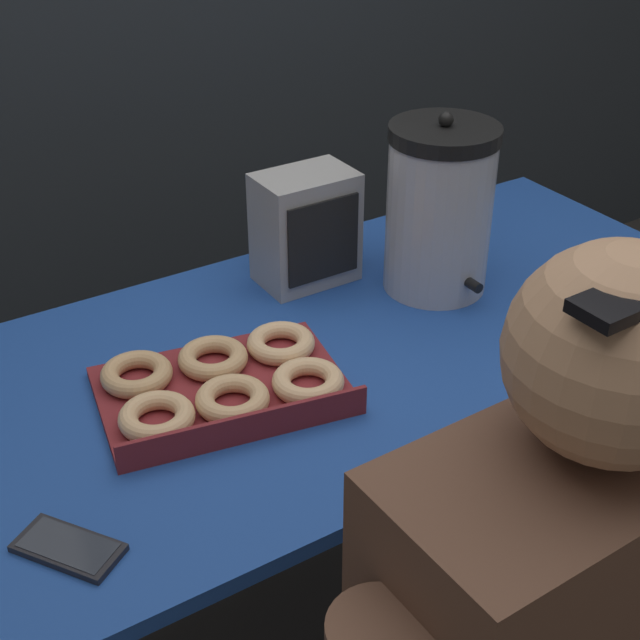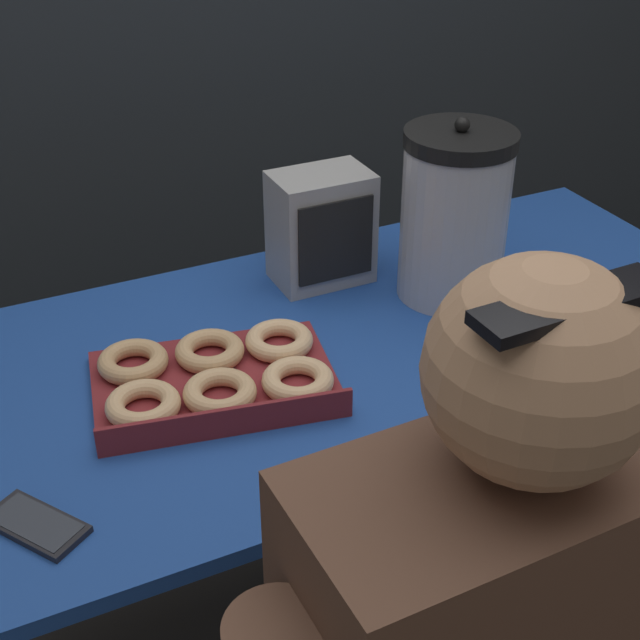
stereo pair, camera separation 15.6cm
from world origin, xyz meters
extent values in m
plane|color=#2D2B28|center=(0.00, 0.00, 0.00)|extent=(12.00, 12.00, 0.00)
cube|color=#1E479E|center=(0.00, 0.00, 0.71)|extent=(1.54, 0.78, 0.03)
cylinder|color=#ADADB2|center=(0.73, 0.35, 0.35)|extent=(0.03, 0.03, 0.70)
cube|color=maroon|center=(-0.30, -0.03, 0.74)|extent=(0.44, 0.34, 0.02)
cube|color=maroon|center=(-0.32, -0.16, 0.76)|extent=(0.39, 0.08, 0.04)
torus|color=#E5B784|center=(-0.43, -0.07, 0.76)|extent=(0.14, 0.14, 0.03)
torus|color=#DEB07D|center=(-0.31, -0.09, 0.76)|extent=(0.14, 0.14, 0.03)
torus|color=#ECBE8B|center=(-0.18, -0.11, 0.76)|extent=(0.16, 0.16, 0.03)
torus|color=tan|center=(-0.41, 0.06, 0.76)|extent=(0.13, 0.13, 0.03)
torus|color=tan|center=(-0.29, 0.03, 0.76)|extent=(0.15, 0.15, 0.03)
torus|color=#ECBE8B|center=(-0.16, 0.01, 0.76)|extent=(0.15, 0.15, 0.03)
cylinder|color=#B7B7BC|center=(0.23, 0.07, 0.88)|extent=(0.20, 0.20, 0.30)
cylinder|color=black|center=(0.23, 0.07, 1.05)|extent=(0.21, 0.21, 0.03)
sphere|color=black|center=(0.23, 0.07, 1.07)|extent=(0.03, 0.03, 0.03)
cylinder|color=black|center=(0.23, -0.03, 0.78)|extent=(0.02, 0.05, 0.02)
cube|color=black|center=(-0.63, -0.23, 0.73)|extent=(0.14, 0.16, 0.01)
cube|color=#2D333D|center=(-0.63, -0.23, 0.74)|extent=(0.12, 0.14, 0.00)
cube|color=#9E9E9E|center=(0.02, 0.23, 0.84)|extent=(0.19, 0.13, 0.23)
cube|color=black|center=(0.02, 0.17, 0.84)|extent=(0.16, 0.01, 0.16)
sphere|color=tan|center=(-0.20, -0.69, 1.15)|extent=(0.22, 0.22, 0.22)
camera|label=1|loc=(-0.80, -1.12, 1.61)|focal=50.00mm
camera|label=2|loc=(-0.66, -1.20, 1.61)|focal=50.00mm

